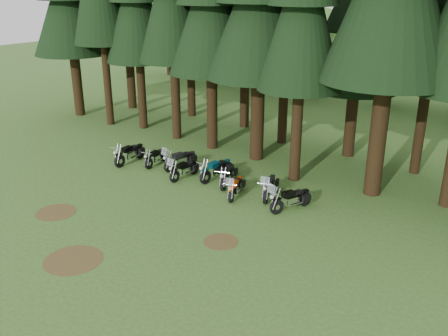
{
  "coord_description": "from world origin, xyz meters",
  "views": [
    {
      "loc": [
        15.41,
        -13.27,
        9.93
      ],
      "look_at": [
        1.15,
        5.0,
        1.0
      ],
      "focal_mm": 40.0,
      "sensor_mm": 36.0,
      "label": 1
    }
  ],
  "objects_px": {
    "motorcycle_1": "(156,157)",
    "motorcycle_7": "(269,187)",
    "motorcycle_8": "(291,200)",
    "motorcycle_0": "(130,154)",
    "motorcycle_4": "(216,170)",
    "motorcycle_5": "(228,176)",
    "motorcycle_3": "(184,170)",
    "motorcycle_6": "(235,188)",
    "motorcycle_2": "(181,160)"
  },
  "relations": [
    {
      "from": "motorcycle_4",
      "to": "motorcycle_1",
      "type": "bearing_deg",
      "value": -171.24
    },
    {
      "from": "motorcycle_0",
      "to": "motorcycle_1",
      "type": "height_order",
      "value": "motorcycle_0"
    },
    {
      "from": "motorcycle_0",
      "to": "motorcycle_8",
      "type": "xyz_separation_m",
      "value": [
        10.38,
        0.29,
        -0.01
      ]
    },
    {
      "from": "motorcycle_2",
      "to": "motorcycle_4",
      "type": "distance_m",
      "value": 2.5
    },
    {
      "from": "motorcycle_6",
      "to": "motorcycle_7",
      "type": "height_order",
      "value": "motorcycle_7"
    },
    {
      "from": "motorcycle_2",
      "to": "motorcycle_4",
      "type": "height_order",
      "value": "motorcycle_2"
    },
    {
      "from": "motorcycle_3",
      "to": "motorcycle_6",
      "type": "height_order",
      "value": "motorcycle_3"
    },
    {
      "from": "motorcycle_3",
      "to": "motorcycle_6",
      "type": "distance_m",
      "value": 3.52
    },
    {
      "from": "motorcycle_0",
      "to": "motorcycle_2",
      "type": "relative_size",
      "value": 1.06
    },
    {
      "from": "motorcycle_2",
      "to": "motorcycle_5",
      "type": "distance_m",
      "value": 3.43
    },
    {
      "from": "motorcycle_3",
      "to": "motorcycle_5",
      "type": "bearing_deg",
      "value": 17.55
    },
    {
      "from": "motorcycle_6",
      "to": "motorcycle_8",
      "type": "distance_m",
      "value": 2.89
    },
    {
      "from": "motorcycle_4",
      "to": "motorcycle_5",
      "type": "bearing_deg",
      "value": -12.13
    },
    {
      "from": "motorcycle_1",
      "to": "motorcycle_5",
      "type": "bearing_deg",
      "value": -8.58
    },
    {
      "from": "motorcycle_2",
      "to": "motorcycle_3",
      "type": "relative_size",
      "value": 1.07
    },
    {
      "from": "motorcycle_5",
      "to": "motorcycle_6",
      "type": "distance_m",
      "value": 1.51
    },
    {
      "from": "motorcycle_5",
      "to": "motorcycle_6",
      "type": "relative_size",
      "value": 1.03
    },
    {
      "from": "motorcycle_3",
      "to": "motorcycle_7",
      "type": "height_order",
      "value": "motorcycle_7"
    },
    {
      "from": "motorcycle_5",
      "to": "motorcycle_6",
      "type": "bearing_deg",
      "value": -59.94
    },
    {
      "from": "motorcycle_2",
      "to": "motorcycle_3",
      "type": "height_order",
      "value": "motorcycle_2"
    },
    {
      "from": "motorcycle_5",
      "to": "motorcycle_6",
      "type": "xyz_separation_m",
      "value": [
        1.19,
        -0.93,
        -0.02
      ]
    },
    {
      "from": "motorcycle_5",
      "to": "motorcycle_8",
      "type": "bearing_deg",
      "value": -30.1
    },
    {
      "from": "motorcycle_2",
      "to": "motorcycle_5",
      "type": "height_order",
      "value": "motorcycle_2"
    },
    {
      "from": "motorcycle_8",
      "to": "motorcycle_1",
      "type": "bearing_deg",
      "value": -162.51
    },
    {
      "from": "motorcycle_1",
      "to": "motorcycle_3",
      "type": "xyz_separation_m",
      "value": [
        2.57,
        -0.5,
        0.03
      ]
    },
    {
      "from": "motorcycle_0",
      "to": "motorcycle_8",
      "type": "distance_m",
      "value": 10.38
    },
    {
      "from": "motorcycle_0",
      "to": "motorcycle_5",
      "type": "relative_size",
      "value": 1.16
    },
    {
      "from": "motorcycle_1",
      "to": "motorcycle_7",
      "type": "distance_m",
      "value": 7.4
    },
    {
      "from": "motorcycle_0",
      "to": "motorcycle_6",
      "type": "bearing_deg",
      "value": -7.7
    },
    {
      "from": "motorcycle_2",
      "to": "motorcycle_3",
      "type": "xyz_separation_m",
      "value": [
        1.1,
        -0.91,
        -0.03
      ]
    },
    {
      "from": "motorcycle_0",
      "to": "motorcycle_5",
      "type": "height_order",
      "value": "motorcycle_0"
    },
    {
      "from": "motorcycle_3",
      "to": "motorcycle_0",
      "type": "bearing_deg",
      "value": -176.88
    },
    {
      "from": "motorcycle_4",
      "to": "motorcycle_8",
      "type": "bearing_deg",
      "value": -6.99
    },
    {
      "from": "motorcycle_1",
      "to": "motorcycle_5",
      "type": "xyz_separation_m",
      "value": [
        4.9,
        0.21,
        0.03
      ]
    },
    {
      "from": "motorcycle_4",
      "to": "motorcycle_6",
      "type": "bearing_deg",
      "value": -26.55
    },
    {
      "from": "motorcycle_0",
      "to": "motorcycle_2",
      "type": "height_order",
      "value": "motorcycle_2"
    },
    {
      "from": "motorcycle_4",
      "to": "motorcycle_5",
      "type": "distance_m",
      "value": 0.96
    },
    {
      "from": "motorcycle_0",
      "to": "motorcycle_8",
      "type": "height_order",
      "value": "motorcycle_8"
    },
    {
      "from": "motorcycle_7",
      "to": "motorcycle_6",
      "type": "bearing_deg",
      "value": -165.84
    },
    {
      "from": "motorcycle_3",
      "to": "motorcycle_5",
      "type": "xyz_separation_m",
      "value": [
        2.32,
        0.7,
        0.0
      ]
    },
    {
      "from": "motorcycle_7",
      "to": "motorcycle_8",
      "type": "height_order",
      "value": "motorcycle_8"
    },
    {
      "from": "motorcycle_4",
      "to": "motorcycle_6",
      "type": "height_order",
      "value": "motorcycle_6"
    },
    {
      "from": "motorcycle_7",
      "to": "motorcycle_2",
      "type": "bearing_deg",
      "value": 156.44
    },
    {
      "from": "motorcycle_3",
      "to": "motorcycle_1",
      "type": "bearing_deg",
      "value": 169.7
    },
    {
      "from": "motorcycle_6",
      "to": "motorcycle_4",
      "type": "bearing_deg",
      "value": 130.32
    },
    {
      "from": "motorcycle_0",
      "to": "motorcycle_4",
      "type": "bearing_deg",
      "value": 4.36
    },
    {
      "from": "motorcycle_1",
      "to": "motorcycle_7",
      "type": "xyz_separation_m",
      "value": [
        7.39,
        0.23,
        0.06
      ]
    },
    {
      "from": "motorcycle_1",
      "to": "motorcycle_0",
      "type": "bearing_deg",
      "value": -165.85
    },
    {
      "from": "motorcycle_5",
      "to": "motorcycle_2",
      "type": "bearing_deg",
      "value": 154.62
    },
    {
      "from": "motorcycle_6",
      "to": "motorcycle_5",
      "type": "bearing_deg",
      "value": 121.24
    }
  ]
}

